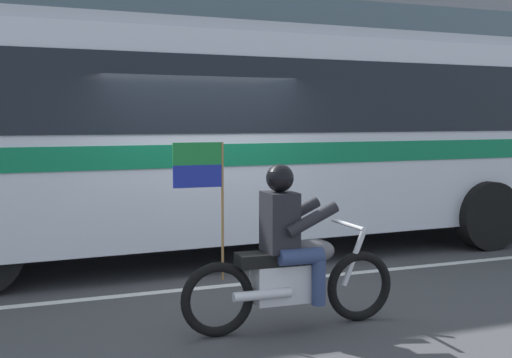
% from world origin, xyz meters
% --- Properties ---
extents(ground_plane, '(60.00, 60.00, 0.00)m').
position_xyz_m(ground_plane, '(0.00, 0.00, 0.00)').
color(ground_plane, '#3D3D3F').
extents(sidewalk_curb, '(28.00, 3.80, 0.15)m').
position_xyz_m(sidewalk_curb, '(0.00, 5.10, 0.07)').
color(sidewalk_curb, gray).
rests_on(sidewalk_curb, ground_plane).
extents(lane_center_stripe, '(26.60, 0.14, 0.01)m').
position_xyz_m(lane_center_stripe, '(0.00, -0.60, 0.00)').
color(lane_center_stripe, silver).
rests_on(lane_center_stripe, ground_plane).
extents(transit_bus, '(12.33, 3.08, 3.22)m').
position_xyz_m(transit_bus, '(1.16, 1.19, 1.88)').
color(transit_bus, silver).
rests_on(transit_bus, ground_plane).
extents(motorcycle_with_rider, '(2.20, 0.64, 1.78)m').
position_xyz_m(motorcycle_with_rider, '(0.12, -2.36, 0.67)').
color(motorcycle_with_rider, black).
rests_on(motorcycle_with_rider, ground_plane).
extents(fire_hydrant, '(0.22, 0.30, 0.75)m').
position_xyz_m(fire_hydrant, '(4.35, 3.78, 0.52)').
color(fire_hydrant, '#4C8C3F').
rests_on(fire_hydrant, sidewalk_curb).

